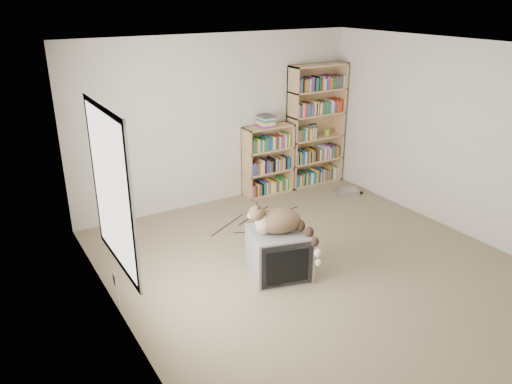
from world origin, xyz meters
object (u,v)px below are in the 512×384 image
crt_tv (279,253)px  dvd_player (347,192)px  bookcase_tall (315,129)px  bookcase_short (267,163)px  cat (284,225)px

crt_tv → dvd_player: (2.32, 1.49, -0.24)m
crt_tv → bookcase_tall: size_ratio=0.39×
crt_tv → bookcase_tall: bookcase_tall is taller
bookcase_short → dvd_player: (1.07, -0.72, -0.47)m
bookcase_tall → dvd_player: size_ratio=5.76×
cat → bookcase_tall: bearing=65.2°
bookcase_tall → dvd_player: bookcase_tall is taller
crt_tv → cat: bearing=-69.1°
crt_tv → dvd_player: crt_tv is taller
bookcase_short → crt_tv: bearing=-119.4°
bookcase_tall → bookcase_short: size_ratio=1.78×
crt_tv → cat: size_ratio=1.06×
crt_tv → cat: 0.39m
bookcase_tall → dvd_player: bearing=-78.9°
cat → bookcase_tall: (2.17, 2.29, 0.27)m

